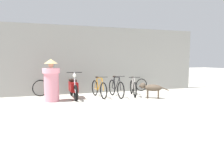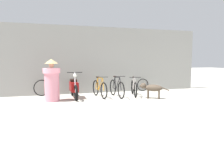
# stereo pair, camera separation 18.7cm
# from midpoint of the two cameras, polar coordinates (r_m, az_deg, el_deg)

# --- Properties ---
(ground_plane) EXTENTS (60.00, 60.00, 0.00)m
(ground_plane) POSITION_cam_midpoint_polar(r_m,az_deg,el_deg) (7.22, 7.62, -5.98)
(ground_plane) COLOR #B7B2A5
(shop_wall_back) EXTENTS (9.39, 0.20, 3.04)m
(shop_wall_back) POSITION_cam_midpoint_polar(r_m,az_deg,el_deg) (10.38, -0.77, 6.25)
(shop_wall_back) COLOR gray
(shop_wall_back) RESTS_ON ground
(bicycle_0) EXTENTS (0.46, 1.63, 0.87)m
(bicycle_0) POSITION_cam_midpoint_polar(r_m,az_deg,el_deg) (8.98, -2.68, -1.21)
(bicycle_0) COLOR black
(bicycle_0) RESTS_ON ground
(bicycle_1) EXTENTS (0.46, 1.65, 0.89)m
(bicycle_1) POSITION_cam_midpoint_polar(r_m,az_deg,el_deg) (9.03, 1.84, -1.11)
(bicycle_1) COLOR black
(bicycle_1) RESTS_ON ground
(bicycle_2) EXTENTS (0.56, 1.55, 0.83)m
(bicycle_2) POSITION_cam_midpoint_polar(r_m,az_deg,el_deg) (9.40, 6.31, -1.01)
(bicycle_2) COLOR black
(bicycle_2) RESTS_ON ground
(motorcycle) EXTENTS (0.58, 1.91, 1.07)m
(motorcycle) POSITION_cam_midpoint_polar(r_m,az_deg,el_deg) (8.86, -9.34, -0.87)
(motorcycle) COLOR black
(motorcycle) RESTS_ON ground
(stray_dog) EXTENTS (1.01, 0.76, 0.62)m
(stray_dog) POSITION_cam_midpoint_polar(r_m,az_deg,el_deg) (8.82, 10.92, -1.01)
(stray_dog) COLOR #4C3F33
(stray_dog) RESTS_ON ground
(person_in_robes) EXTENTS (0.87, 0.87, 1.57)m
(person_in_robes) POSITION_cam_midpoint_polar(r_m,az_deg,el_deg) (8.34, -14.83, 0.94)
(person_in_robes) COLOR pink
(person_in_robes) RESTS_ON ground
(spare_tire_left) EXTENTS (0.61, 0.06, 0.61)m
(spare_tire_left) POSITION_cam_midpoint_polar(r_m,az_deg,el_deg) (10.88, 8.54, -0.23)
(spare_tire_left) COLOR black
(spare_tire_left) RESTS_ON ground
(spare_tire_right) EXTENTS (0.67, 0.24, 0.69)m
(spare_tire_right) POSITION_cam_midpoint_polar(r_m,az_deg,el_deg) (9.73, -17.36, -0.97)
(spare_tire_right) COLOR black
(spare_tire_right) RESTS_ON ground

